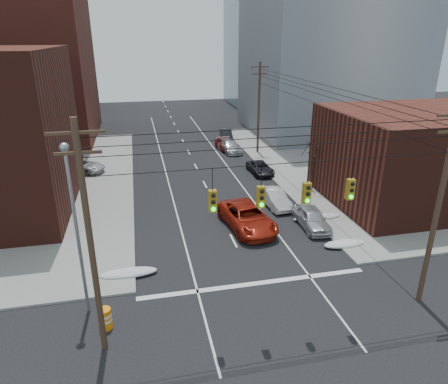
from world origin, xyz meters
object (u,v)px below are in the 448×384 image
parked_car_b (275,198)px  lot_car_d (42,168)px  lot_car_b (81,166)px  parked_car_f (226,134)px  parked_car_e (225,144)px  parked_car_d (230,146)px  red_pickup (247,217)px  lot_car_a (25,208)px  construction_barrel (105,318)px  parked_car_c (260,168)px  parked_car_a (312,218)px

parked_car_b → lot_car_d: size_ratio=1.01×
parked_car_b → lot_car_b: lot_car_b is taller
lot_car_b → parked_car_f: bearing=-33.8°
parked_car_e → parked_car_d: bearing=-80.7°
red_pickup → lot_car_d: size_ratio=1.45×
lot_car_a → parked_car_d: bearing=-34.6°
lot_car_b → construction_barrel: bearing=-147.1°
lot_car_d → parked_car_d: bearing=-64.8°
parked_car_f → lot_car_b: 21.77m
parked_car_b → parked_car_c: (1.43, 8.69, -0.11)m
parked_car_a → lot_car_d: 28.52m
construction_barrel → parked_car_f: bearing=68.5°
red_pickup → construction_barrel: bearing=-144.8°
parked_car_f → lot_car_d: 25.21m
lot_car_a → lot_car_b: (3.14, 10.82, -0.06)m
parked_car_b → parked_car_e: (-0.17, 19.13, 0.02)m
parked_car_a → parked_car_c: size_ratio=1.02×
red_pickup → parked_car_f: (4.65, 27.84, -0.17)m
red_pickup → lot_car_a: size_ratio=1.37×
parked_car_e → construction_barrel: bearing=-117.7°
red_pickup → parked_car_a: 5.00m
parked_car_f → construction_barrel: size_ratio=3.82×
lot_car_a → lot_car_d: lot_car_a is taller
parked_car_d → red_pickup: bearing=-107.5°
parked_car_c → parked_car_d: parked_car_d is taller
lot_car_a → parked_car_a: bearing=-88.6°
parked_car_c → parked_car_e: (-1.60, 10.44, 0.13)m
parked_car_b → lot_car_d: lot_car_d is taller
parked_car_e → lot_car_b: lot_car_b is taller
parked_car_b → construction_barrel: bearing=-140.4°
red_pickup → parked_car_d: bearing=72.3°
lot_car_a → lot_car_b: bearing=1.8°
lot_car_a → lot_car_d: (-0.77, 10.75, -0.02)m
parked_car_f → parked_car_d: bearing=-91.9°
parked_car_b → lot_car_d: 24.77m
red_pickup → construction_barrel: 13.70m
construction_barrel → parked_car_d: bearing=66.0°
lot_car_a → lot_car_b: 11.27m
lot_car_a → construction_barrel: size_ratio=4.08×
parked_car_d → parked_car_a: bearing=-94.5°
lot_car_d → lot_car_b: bearing=-77.0°
construction_barrel → parked_car_c: bearing=55.4°
construction_barrel → lot_car_d: bearing=106.8°
parked_car_a → parked_car_d: bearing=95.1°
lot_car_b → parked_car_c: bearing=-78.0°
parked_car_f → lot_car_b: (-18.51, -11.46, 0.14)m
parked_car_b → lot_car_a: 20.56m
parked_car_e → construction_barrel: 34.72m
parked_car_a → lot_car_d: (-22.67, 17.30, 0.12)m
red_pickup → parked_car_a: size_ratio=1.40×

